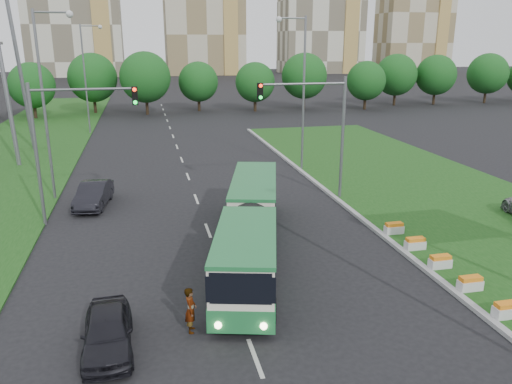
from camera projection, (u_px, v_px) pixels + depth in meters
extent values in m
plane|color=black|center=(290.00, 271.00, 22.77)|extent=(360.00, 360.00, 0.00)
cube|color=#174513|center=(445.00, 200.00, 32.98)|extent=(14.00, 60.00, 0.15)
cube|color=#9B9B9B|center=(346.00, 207.00, 31.50)|extent=(0.30, 60.00, 0.18)
cube|color=#174513|center=(3.00, 165.00, 42.31)|extent=(12.00, 110.00, 0.10)
cylinder|color=slate|center=(342.00, 140.00, 32.32)|extent=(0.20, 0.20, 8.00)
cylinder|color=slate|center=(303.00, 84.00, 30.71)|extent=(5.50, 0.14, 0.14)
cube|color=black|center=(260.00, 91.00, 30.24)|extent=(0.32, 0.32, 1.00)
cylinder|color=slate|center=(37.00, 157.00, 27.50)|extent=(0.20, 0.20, 8.00)
cylinder|color=slate|center=(82.00, 89.00, 27.05)|extent=(5.50, 0.14, 0.14)
cube|color=black|center=(135.00, 96.00, 27.74)|extent=(0.32, 0.32, 1.00)
cube|color=beige|center=(322.00, 1.00, 167.81)|extent=(27.00, 15.00, 47.00)
cube|color=#C1B99B|center=(415.00, 13.00, 176.21)|extent=(24.00, 14.00, 40.00)
cube|color=silver|center=(270.00, 261.00, 20.02)|extent=(2.31, 6.37, 2.49)
cube|color=silver|center=(234.00, 201.00, 27.65)|extent=(2.31, 7.75, 2.49)
cylinder|color=black|center=(250.00, 230.00, 23.53)|extent=(2.31, 1.15, 2.31)
cube|color=#1F6F39|center=(270.00, 280.00, 20.26)|extent=(2.38, 6.41, 0.88)
cube|color=#1F6F39|center=(234.00, 215.00, 27.89)|extent=(2.38, 7.80, 0.88)
cube|color=black|center=(270.00, 251.00, 19.90)|extent=(2.38, 6.41, 0.97)
cube|color=black|center=(234.00, 194.00, 27.53)|extent=(2.38, 7.80, 0.97)
imported|color=black|center=(108.00, 331.00, 16.80)|extent=(1.76, 4.12, 1.39)
imported|color=black|center=(94.00, 195.00, 31.68)|extent=(2.31, 4.89, 1.55)
imported|color=gray|center=(191.00, 310.00, 17.82)|extent=(0.49, 0.68, 1.73)
cube|color=orange|center=(260.00, 315.00, 18.59)|extent=(0.34, 0.30, 0.59)
cylinder|color=black|center=(261.00, 322.00, 18.52)|extent=(0.04, 0.14, 0.14)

